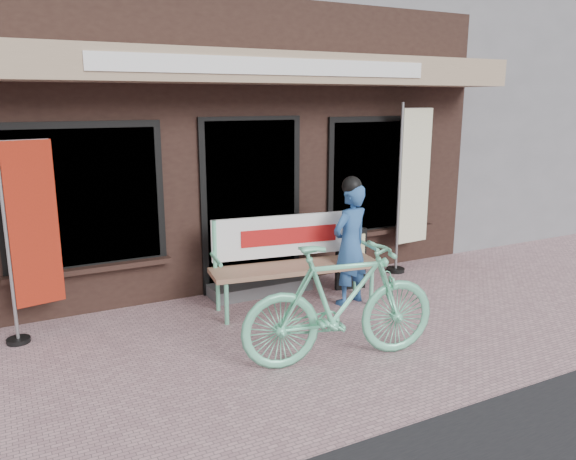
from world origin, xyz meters
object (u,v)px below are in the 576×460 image
bench (293,254)px  bicycle (341,303)px  person (350,242)px  menu_stand (351,258)px  nobori_red (30,236)px  nobori_cream (412,186)px

bench → bicycle: (-0.29, -1.50, -0.06)m
person → bench: bearing=142.5°
bicycle → menu_stand: bearing=-26.3°
bicycle → nobori_red: size_ratio=0.91×
bicycle → menu_stand: (1.23, 1.68, -0.16)m
bicycle → nobori_cream: size_ratio=0.80×
bicycle → nobori_red: 3.14m
bench → menu_stand: 0.98m
menu_stand → person: bearing=-113.5°
bench → bicycle: 1.53m
nobori_cream → menu_stand: nobori_cream is taller
person → menu_stand: (0.30, 0.43, -0.35)m
nobori_red → nobori_cream: size_ratio=0.89×
person → nobori_red: size_ratio=0.74×
person → nobori_red: bearing=153.7°
menu_stand → bicycle: bearing=-114.4°
person → bicycle: 1.57m
nobori_cream → nobori_red: bearing=176.7°
bicycle → nobori_red: bearing=62.8°
bicycle → nobori_cream: bearing=-40.6°
bench → nobori_cream: nobori_cream is taller
bench → menu_stand: size_ratio=2.53×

